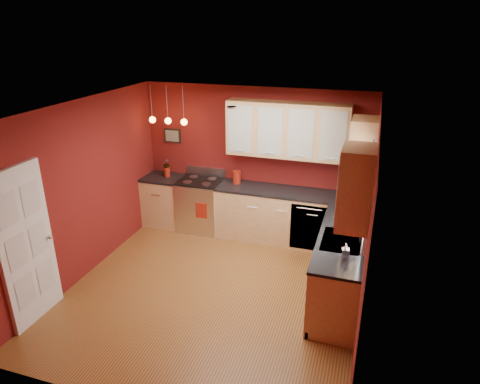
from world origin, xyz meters
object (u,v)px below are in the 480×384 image
(sink, at_px, (342,242))
(red_canister, at_px, (237,177))
(gas_range, at_px, (201,204))
(soap_pump, at_px, (345,251))
(coffee_maker, at_px, (357,191))

(sink, relative_size, red_canister, 3.16)
(gas_range, xyz_separation_m, sink, (2.62, -1.50, 0.43))
(soap_pump, bearing_deg, coffee_maker, 89.44)
(red_canister, bearing_deg, sink, -39.16)
(gas_range, xyz_separation_m, red_canister, (0.66, 0.10, 0.57))
(gas_range, xyz_separation_m, coffee_maker, (2.72, -0.00, 0.59))
(gas_range, distance_m, sink, 3.05)
(coffee_maker, xyz_separation_m, soap_pump, (-0.02, -1.96, -0.03))
(red_canister, relative_size, coffee_maker, 0.78)
(gas_range, distance_m, coffee_maker, 2.78)
(coffee_maker, bearing_deg, soap_pump, -68.79)
(gas_range, relative_size, soap_pump, 5.48)
(coffee_maker, bearing_deg, red_canister, -160.97)
(gas_range, relative_size, coffee_maker, 3.93)
(sink, height_order, coffee_maker, same)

